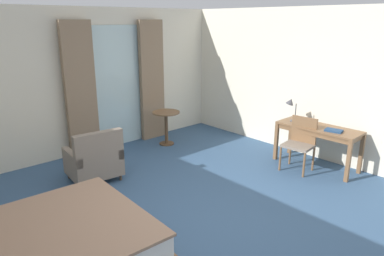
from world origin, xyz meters
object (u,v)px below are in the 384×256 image
Objects in this scene: writing_desk at (318,132)px; armchair_by_window at (95,161)px; closed_book at (334,131)px; desk_chair at (300,141)px; round_cafe_table at (166,121)px; desk_lamp at (291,105)px.

armchair_by_window is at bearing 147.15° from writing_desk.
closed_book is (-0.08, -0.31, 0.11)m from writing_desk.
armchair_by_window is (-2.86, 1.94, -0.18)m from desk_chair.
round_cafe_table is (-1.25, 2.71, -0.13)m from writing_desk.
armchair_by_window is at bearing -161.97° from round_cafe_table.
desk_lamp is at bearing 76.96° from closed_book.
desk_lamp reaches higher than desk_chair.
desk_chair reaches higher than writing_desk.
desk_chair reaches higher than closed_book.
desk_chair is at bearing 110.45° from closed_book.
desk_lamp is 0.62× the size of round_cafe_table.
writing_desk is at bearing -84.59° from desk_lamp.
armchair_by_window reaches higher than closed_book.
writing_desk reaches higher than round_cafe_table.
writing_desk is 2.03× the size of round_cafe_table.
desk_chair reaches higher than armchair_by_window.
desk_lamp is 1.63× the size of closed_book.
closed_book is 0.38× the size of round_cafe_table.
armchair_by_window is 2.07m from round_cafe_table.
closed_book is at bearing -58.26° from desk_chair.
writing_desk is at bearing 64.73° from closed_book.
desk_chair reaches higher than round_cafe_table.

